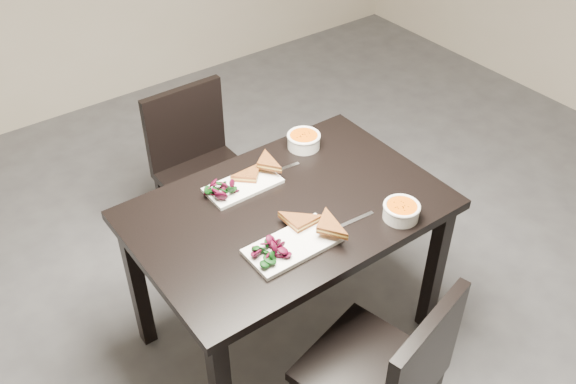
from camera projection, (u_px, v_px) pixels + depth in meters
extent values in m
plane|color=#47474C|center=(342.00, 308.00, 3.01)|extent=(5.00, 5.00, 0.00)
cube|color=black|center=(288.00, 210.00, 2.45)|extent=(1.20, 0.80, 0.04)
cube|color=black|center=(435.00, 269.00, 2.72)|extent=(0.06, 0.06, 0.71)
cube|color=black|center=(137.00, 285.00, 2.64)|extent=(0.06, 0.06, 0.71)
cube|color=black|center=(335.00, 190.00, 3.14)|extent=(0.06, 0.06, 0.71)
cube|color=black|center=(368.00, 370.00, 2.22)|extent=(0.51, 0.51, 0.04)
cube|color=black|center=(352.00, 351.00, 2.56)|extent=(0.05, 0.05, 0.41)
cube|color=black|center=(424.00, 361.00, 1.99)|extent=(0.42, 0.14, 0.40)
cube|color=black|center=(208.00, 179.00, 3.09)|extent=(0.42, 0.42, 0.04)
cube|color=black|center=(199.00, 247.00, 3.04)|extent=(0.04, 0.04, 0.41)
cube|color=black|center=(260.00, 218.00, 3.21)|extent=(0.04, 0.04, 0.41)
cube|color=black|center=(164.00, 209.00, 3.26)|extent=(0.04, 0.04, 0.41)
cube|color=black|center=(223.00, 183.00, 3.43)|extent=(0.04, 0.04, 0.41)
cube|color=black|center=(185.00, 124.00, 3.07)|extent=(0.42, 0.04, 0.40)
cube|color=white|center=(293.00, 245.00, 2.25)|extent=(0.34, 0.17, 0.02)
cylinder|color=white|center=(401.00, 212.00, 2.36)|extent=(0.14, 0.14, 0.05)
cylinder|color=orange|center=(402.00, 207.00, 2.35)|extent=(0.12, 0.12, 0.02)
torus|color=white|center=(402.00, 206.00, 2.34)|extent=(0.14, 0.14, 0.01)
cube|color=silver|center=(354.00, 221.00, 2.36)|extent=(0.18, 0.03, 0.00)
cube|color=white|center=(243.00, 185.00, 2.52)|extent=(0.30, 0.15, 0.02)
cylinder|color=white|center=(304.00, 142.00, 2.73)|extent=(0.14, 0.14, 0.06)
cylinder|color=orange|center=(304.00, 137.00, 2.72)|extent=(0.12, 0.12, 0.02)
torus|color=white|center=(304.00, 136.00, 2.71)|extent=(0.15, 0.15, 0.01)
cube|color=silver|center=(280.00, 170.00, 2.62)|extent=(0.18, 0.04, 0.00)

